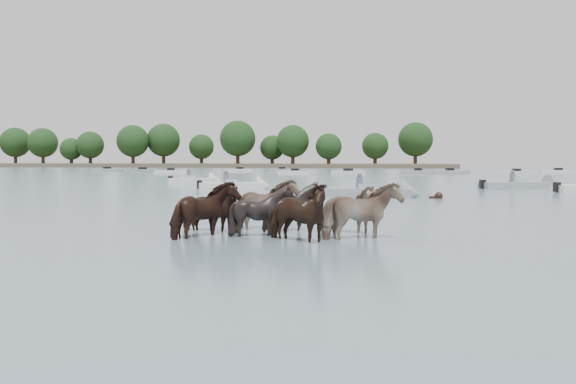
# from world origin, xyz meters

# --- Properties ---
(ground) EXTENTS (400.00, 400.00, 0.00)m
(ground) POSITION_xyz_m (0.00, 0.00, 0.00)
(ground) COLOR slate
(ground) RESTS_ON ground
(shoreline) EXTENTS (160.00, 30.00, 1.00)m
(shoreline) POSITION_xyz_m (-70.00, 150.00, 0.50)
(shoreline) COLOR #4C4233
(shoreline) RESTS_ON ground
(pony_herd) EXTENTS (6.42, 4.41, 1.71)m
(pony_herd) POSITION_xyz_m (-1.74, 1.66, 0.59)
(pony_herd) COLOR black
(pony_herd) RESTS_ON ground
(swimming_pony) EXTENTS (0.72, 0.44, 0.44)m
(swimming_pony) POSITION_xyz_m (2.71, 18.66, 0.10)
(swimming_pony) COLOR black
(swimming_pony) RESTS_ON ground
(motorboat_a) EXTENTS (5.05, 3.03, 1.92)m
(motorboat_a) POSITION_xyz_m (-10.11, 25.63, 0.23)
(motorboat_a) COLOR silver
(motorboat_a) RESTS_ON ground
(motorboat_b) EXTENTS (5.45, 1.68, 1.92)m
(motorboat_b) POSITION_xyz_m (-0.29, 19.14, 0.23)
(motorboat_b) COLOR gray
(motorboat_b) RESTS_ON ground
(motorboat_c) EXTENTS (6.00, 3.72, 1.92)m
(motorboat_c) POSITION_xyz_m (9.14, 31.16, 0.22)
(motorboat_c) COLOR gray
(motorboat_c) RESTS_ON ground
(motorboat_f) EXTENTS (4.66, 2.13, 1.92)m
(motorboat_f) POSITION_xyz_m (-16.55, 34.79, 0.23)
(motorboat_f) COLOR silver
(motorboat_f) RESTS_ON ground
(distant_flotilla) EXTENTS (104.38, 20.69, 0.93)m
(distant_flotilla) POSITION_xyz_m (0.26, 76.74, 0.26)
(distant_flotilla) COLOR gray
(distant_flotilla) RESTS_ON ground
(treeline) EXTENTS (149.82, 22.57, 12.52)m
(treeline) POSITION_xyz_m (-70.96, 149.01, 6.88)
(treeline) COLOR #382619
(treeline) RESTS_ON ground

